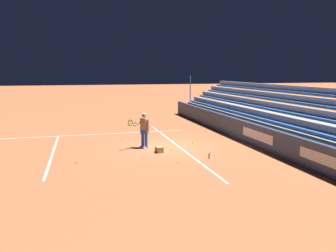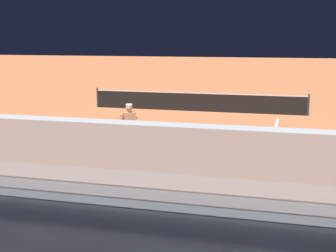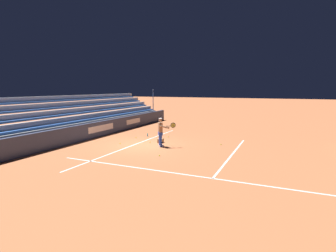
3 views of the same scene
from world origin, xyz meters
The scene contains 15 objects.
ground_plane centered at (0.00, 0.00, 0.00)m, with size 160.00×160.00×0.00m, color #B7663D.
court_baseline_white centered at (0.00, -0.50, 0.00)m, with size 12.00×0.10×0.01m, color white.
court_sideline_white centered at (4.11, 4.00, 0.00)m, with size 0.10×12.00×0.01m, color white.
court_service_line_white centered at (0.00, 5.50, 0.00)m, with size 8.22×0.10×0.01m, color white.
back_wall_sponsor_board centered at (-0.01, -4.29, 0.55)m, with size 24.35×0.25×1.10m.
bleacher_stand centered at (0.00, -6.52, 0.76)m, with size 23.14×3.20×3.40m.
tennis_player centered at (-0.11, 1.24, 0.89)m, with size 0.63×1.05×1.71m.
ball_box_cardboard centered at (-1.16, 0.72, 0.13)m, with size 0.40×0.30×0.26m, color #A87F51.
tennis_ball_on_baseline centered at (-1.87, -1.54, 0.03)m, with size 0.07×0.07×0.07m, color #CCE533.
tennis_ball_near_player centered at (-3.09, 0.40, 0.03)m, with size 0.07×0.07×0.07m, color #CCE533.
tennis_ball_toward_net centered at (1.91, 2.12, 0.03)m, with size 0.07×0.07×0.07m, color #CCE533.
tennis_ball_stray_back centered at (0.26, -1.43, 0.03)m, with size 0.07×0.07×0.07m, color #CCE533.
tennis_ball_far_right centered at (-0.94, 0.07, 0.03)m, with size 0.07×0.07×0.07m, color #CCE533.
tennis_ball_by_box centered at (-2.03, 4.44, 0.03)m, with size 0.07×0.07×0.07m, color #CCE533.
water_bottle centered at (-2.77, -1.11, 0.11)m, with size 0.07×0.07×0.22m, color #33B2E5.
Camera 3 is at (13.75, 7.89, 3.49)m, focal length 28.00 mm.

